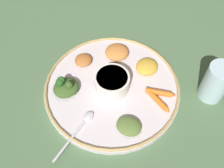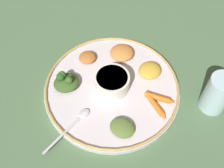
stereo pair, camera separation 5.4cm
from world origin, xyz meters
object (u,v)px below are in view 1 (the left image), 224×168
(carrot_outer, at_px, (160,93))
(drinking_glass, at_px, (215,84))
(center_bowl, at_px, (112,82))
(spoon, at_px, (80,127))
(greens_pile, at_px, (66,87))
(carrot_near_spoon, at_px, (158,100))

(carrot_outer, xyz_separation_m, drinking_glass, (0.09, 0.11, 0.03))
(center_bowl, bearing_deg, spoon, -76.72)
(center_bowl, height_order, greens_pile, greens_pile)
(center_bowl, relative_size, drinking_glass, 0.83)
(greens_pile, relative_size, carrot_outer, 1.10)
(center_bowl, distance_m, spoon, 0.15)
(spoon, relative_size, greens_pile, 1.87)
(greens_pile, relative_size, carrot_near_spoon, 0.90)
(greens_pile, distance_m, carrot_outer, 0.27)
(carrot_near_spoon, distance_m, drinking_glass, 0.16)
(carrot_near_spoon, bearing_deg, center_bowl, -155.34)
(center_bowl, relative_size, carrot_outer, 1.26)
(spoon, height_order, greens_pile, greens_pile)
(greens_pile, height_order, drinking_glass, drinking_glass)
(center_bowl, xyz_separation_m, carrot_near_spoon, (0.12, 0.06, -0.02))
(center_bowl, distance_m, drinking_glass, 0.28)
(spoon, bearing_deg, greens_pile, 157.93)
(greens_pile, bearing_deg, drinking_glass, 45.93)
(center_bowl, xyz_separation_m, drinking_glass, (0.21, 0.19, 0.01))
(center_bowl, xyz_separation_m, greens_pile, (-0.08, -0.10, -0.01))
(greens_pile, xyz_separation_m, carrot_near_spoon, (0.20, 0.16, -0.01))
(center_bowl, distance_m, carrot_outer, 0.14)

